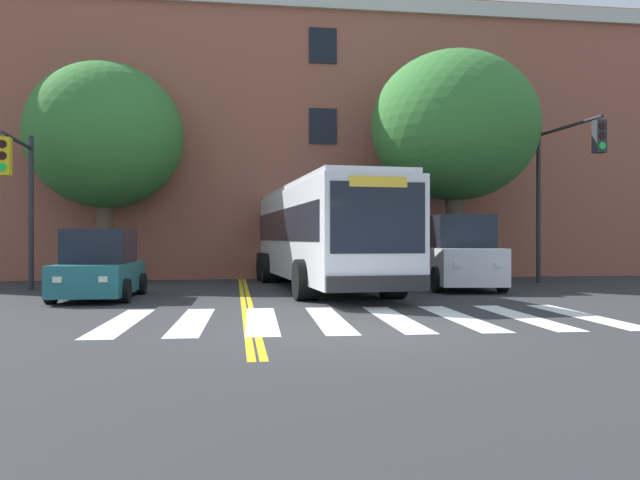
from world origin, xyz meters
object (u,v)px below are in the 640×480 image
object	(u,v)px
car_white_far_lane	(458,254)
car_red_behind_bus	(270,254)
traffic_light_near_corner	(562,171)
traffic_light_far_corner	(19,183)
street_tree_curbside_small	(105,136)
car_teal_near_lane	(100,267)
street_tree_curbside_large	(455,127)
city_bus	(318,233)

from	to	relation	value
car_white_far_lane	car_red_behind_bus	world-z (taller)	car_white_far_lane
traffic_light_near_corner	traffic_light_far_corner	world-z (taller)	traffic_light_near_corner
car_red_behind_bus	street_tree_curbside_small	bearing A→B (deg)	-132.09
car_red_behind_bus	traffic_light_far_corner	world-z (taller)	traffic_light_far_corner
street_tree_curbside_small	car_teal_near_lane	bearing A→B (deg)	-80.06
car_white_far_lane	street_tree_curbside_large	distance (m)	5.41
car_teal_near_lane	street_tree_curbside_small	bearing A→B (deg)	99.94
car_teal_near_lane	traffic_light_far_corner	distance (m)	3.92
car_teal_near_lane	traffic_light_far_corner	bearing A→B (deg)	145.23
car_red_behind_bus	street_tree_curbside_large	world-z (taller)	street_tree_curbside_large
car_white_far_lane	traffic_light_near_corner	size ratio (longest dim) A/B	0.87
city_bus	car_white_far_lane	distance (m)	4.49
street_tree_curbside_small	traffic_light_far_corner	bearing A→B (deg)	-110.02
car_red_behind_bus	street_tree_curbside_large	xyz separation A→B (m)	(6.25, -8.20, 4.77)
street_tree_curbside_large	city_bus	bearing A→B (deg)	-159.12
street_tree_curbside_small	traffic_light_near_corner	bearing A→B (deg)	-12.32
city_bus	traffic_light_near_corner	world-z (taller)	traffic_light_near_corner
traffic_light_far_corner	street_tree_curbside_small	distance (m)	4.93
city_bus	traffic_light_far_corner	bearing A→B (deg)	-174.07
traffic_light_far_corner	street_tree_curbside_large	xyz separation A→B (m)	(14.04, 2.93, 2.46)
city_bus	car_teal_near_lane	distance (m)	6.78
car_red_behind_bus	street_tree_curbside_small	xyz separation A→B (m)	(-6.25, -6.92, 4.37)
car_teal_near_lane	car_red_behind_bus	xyz separation A→B (m)	(5.20, 12.92, 0.03)
city_bus	car_white_far_lane	world-z (taller)	city_bus
traffic_light_near_corner	street_tree_curbside_large	world-z (taller)	street_tree_curbside_large
city_bus	car_red_behind_bus	distance (m)	10.30
car_red_behind_bus	street_tree_curbside_small	size ratio (longest dim) A/B	0.61
car_teal_near_lane	street_tree_curbside_large	world-z (taller)	street_tree_curbside_large
car_red_behind_bus	traffic_light_near_corner	world-z (taller)	traffic_light_near_corner
street_tree_curbside_large	street_tree_curbside_small	size ratio (longest dim) A/B	1.12
city_bus	car_red_behind_bus	world-z (taller)	city_bus
city_bus	car_teal_near_lane	bearing A→B (deg)	-156.27
city_bus	car_red_behind_bus	size ratio (longest dim) A/B	2.65
car_white_far_lane	street_tree_curbside_large	xyz separation A→B (m)	(0.93, 2.79, 4.54)
city_bus	street_tree_curbside_large	bearing A→B (deg)	20.88
city_bus	street_tree_curbside_small	size ratio (longest dim) A/B	1.61
car_white_far_lane	traffic_light_far_corner	distance (m)	13.27
car_white_far_lane	traffic_light_near_corner	world-z (taller)	traffic_light_near_corner
car_teal_near_lane	traffic_light_near_corner	world-z (taller)	traffic_light_near_corner
car_teal_near_lane	car_white_far_lane	xyz separation A→B (m)	(10.52, 1.93, 0.25)
traffic_light_near_corner	traffic_light_far_corner	size ratio (longest dim) A/B	1.20
car_red_behind_bus	traffic_light_near_corner	xyz separation A→B (m)	(9.24, -10.30, 2.99)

